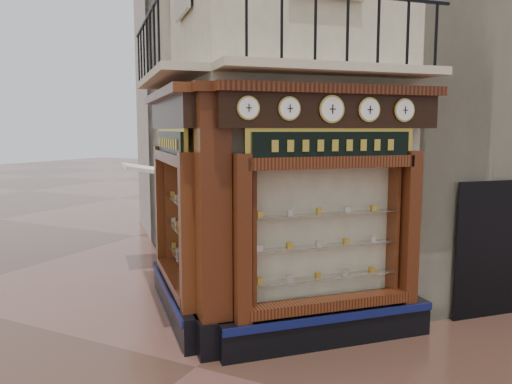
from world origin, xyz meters
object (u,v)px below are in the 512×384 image
Objects in this scene: clock_a at (248,108)px; clock_e at (404,110)px; clock_c at (332,109)px; corner_pilaster at (213,225)px; clock_d at (369,110)px; signboard_left at (171,143)px; clock_b at (289,109)px; awning at (145,269)px; signboard_right at (333,145)px.

clock_e is (1.75, 1.75, 0.00)m from clock_a.
clock_c is at bearing -180.00° from clock_e.
clock_c is 1.22m from clock_e.
corner_pilaster is 10.98× the size of clock_d.
clock_d is (1.32, 1.32, -0.00)m from clock_a.
clock_a is 0.92× the size of clock_e.
clock_c is 2.98m from signboard_left.
clock_d is at bearing -130.09° from signboard_left.
corner_pilaster is 11.90× the size of clock_b.
awning is (-4.46, 3.18, -3.62)m from clock_a.
clock_b is at bearing -23.10° from corner_pilaster.
clock_b is (1.01, 0.41, 1.67)m from corner_pilaster.
clock_e reaches higher than signboard_left.
clock_a is at bearing -180.00° from clock_c.
clock_d is 0.74m from signboard_right.
awning is 0.73× the size of signboard_right.
signboard_left is at bearing 132.21° from clock_c.
clock_b is at bearing -180.00° from clock_d.
corner_pilaster reaches higher than awning.
clock_a is at bearing -170.54° from awning.
clock_d reaches higher than signboard_right.
signboard_right is (2.92, 0.00, -0.00)m from signboard_left.
clock_a is at bearing -46.81° from corner_pilaster.
clock_c is at bearing -14.44° from corner_pilaster.
clock_b is 2.60m from signboard_left.
clock_d is at bearing 0.00° from clock_a.
clock_e is (2.34, 1.73, 1.67)m from corner_pilaster.
clock_a is 0.16× the size of signboard_right.
clock_c is (1.47, 0.87, 1.67)m from corner_pilaster.
corner_pilaster is 2.77× the size of awning.
clock_a is 1.45m from signboard_right.
signboard_right is at bearing 50.24° from clock_c.
clock_c is at bearing 0.00° from clock_b.
signboard_right is at bearing 174.39° from clock_e.
clock_a is 2.47m from clock_e.
awning is at bearing 113.03° from signboard_right.
awning is at bearing 121.98° from clock_e.
clock_e is 7.33m from awning.
clock_c is 6.85m from awning.
clock_a is (0.59, -0.02, 1.67)m from corner_pilaster.
clock_e reaches higher than clock_b.
clock_b is at bearing -148.82° from signboard_left.
signboard_right is at bearing -10.25° from corner_pilaster.
clock_a is at bearing 180.00° from clock_b.
signboard_left is (2.41, -2.15, 3.10)m from awning.
clock_e is (1.33, 1.33, 0.00)m from clock_b.
corner_pilaster is at bearing -169.75° from signboard_left.
clock_c is 0.20× the size of signboard_right.
clock_d is at bearing 0.00° from clock_b.
clock_c reaches higher than signboard_right.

